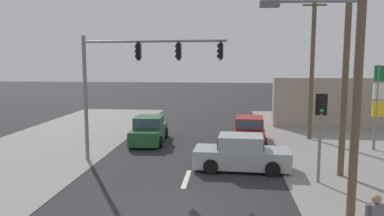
{
  "coord_description": "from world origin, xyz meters",
  "views": [
    {
      "loc": [
        1.63,
        -11.79,
        4.84
      ],
      "look_at": [
        0.14,
        4.0,
        2.81
      ],
      "focal_mm": 35.0,
      "sensor_mm": 36.0,
      "label": 1
    }
  ],
  "objects_px": {
    "utility_pole_background_right": "(312,60)",
    "sedan_receding_far": "(249,132)",
    "pedestal_signal_right_kerb": "(321,123)",
    "sedan_kerbside_parked": "(241,154)",
    "sedan_oncoming_mid": "(149,131)",
    "traffic_signal_mast": "(132,71)",
    "utility_pole_foreground_right": "(354,59)",
    "utility_pole_midground_right": "(346,58)"
  },
  "relations": [
    {
      "from": "traffic_signal_mast",
      "to": "sedan_kerbside_parked",
      "type": "bearing_deg",
      "value": -8.77
    },
    {
      "from": "sedan_receding_far",
      "to": "sedan_oncoming_mid",
      "type": "bearing_deg",
      "value": -177.48
    },
    {
      "from": "pedestal_signal_right_kerb",
      "to": "sedan_kerbside_parked",
      "type": "xyz_separation_m",
      "value": [
        -2.97,
        1.6,
        -1.71
      ]
    },
    {
      "from": "utility_pole_foreground_right",
      "to": "pedestal_signal_right_kerb",
      "type": "xyz_separation_m",
      "value": [
        0.01,
        3.5,
        -2.46
      ]
    },
    {
      "from": "traffic_signal_mast",
      "to": "sedan_receding_far",
      "type": "bearing_deg",
      "value": 38.71
    },
    {
      "from": "utility_pole_midground_right",
      "to": "pedestal_signal_right_kerb",
      "type": "distance_m",
      "value": 2.96
    },
    {
      "from": "utility_pole_background_right",
      "to": "traffic_signal_mast",
      "type": "distance_m",
      "value": 11.38
    },
    {
      "from": "pedestal_signal_right_kerb",
      "to": "sedan_receding_far",
      "type": "xyz_separation_m",
      "value": [
        -2.32,
        6.99,
        -1.71
      ]
    },
    {
      "from": "utility_pole_foreground_right",
      "to": "sedan_receding_far",
      "type": "relative_size",
      "value": 2.09
    },
    {
      "from": "traffic_signal_mast",
      "to": "pedestal_signal_right_kerb",
      "type": "xyz_separation_m",
      "value": [
        8.07,
        -2.38,
        -1.94
      ]
    },
    {
      "from": "traffic_signal_mast",
      "to": "sedan_receding_far",
      "type": "height_order",
      "value": "traffic_signal_mast"
    },
    {
      "from": "sedan_kerbside_parked",
      "to": "sedan_oncoming_mid",
      "type": "relative_size",
      "value": 1.0
    },
    {
      "from": "utility_pole_midground_right",
      "to": "sedan_kerbside_parked",
      "type": "bearing_deg",
      "value": 172.41
    },
    {
      "from": "utility_pole_midground_right",
      "to": "utility_pole_background_right",
      "type": "height_order",
      "value": "utility_pole_midground_right"
    },
    {
      "from": "pedestal_signal_right_kerb",
      "to": "utility_pole_background_right",
      "type": "bearing_deg",
      "value": 80.3
    },
    {
      "from": "pedestal_signal_right_kerb",
      "to": "sedan_kerbside_parked",
      "type": "distance_m",
      "value": 3.78
    },
    {
      "from": "sedan_oncoming_mid",
      "to": "sedan_kerbside_parked",
      "type": "bearing_deg",
      "value": -44.32
    },
    {
      "from": "traffic_signal_mast",
      "to": "sedan_receding_far",
      "type": "relative_size",
      "value": 1.59
    },
    {
      "from": "utility_pole_foreground_right",
      "to": "sedan_kerbside_parked",
      "type": "bearing_deg",
      "value": 120.15
    },
    {
      "from": "utility_pole_midground_right",
      "to": "sedan_oncoming_mid",
      "type": "bearing_deg",
      "value": 148.8
    },
    {
      "from": "utility_pole_midground_right",
      "to": "sedan_oncoming_mid",
      "type": "relative_size",
      "value": 2.18
    },
    {
      "from": "sedan_oncoming_mid",
      "to": "traffic_signal_mast",
      "type": "bearing_deg",
      "value": -87.93
    },
    {
      "from": "traffic_signal_mast",
      "to": "utility_pole_midground_right",
      "type": "bearing_deg",
      "value": -8.24
    },
    {
      "from": "sedan_receding_far",
      "to": "sedan_oncoming_mid",
      "type": "height_order",
      "value": "same"
    },
    {
      "from": "utility_pole_foreground_right",
      "to": "traffic_signal_mast",
      "type": "bearing_deg",
      "value": 143.85
    },
    {
      "from": "sedan_oncoming_mid",
      "to": "utility_pole_midground_right",
      "type": "bearing_deg",
      "value": -31.2
    },
    {
      "from": "pedestal_signal_right_kerb",
      "to": "traffic_signal_mast",
      "type": "bearing_deg",
      "value": 163.54
    },
    {
      "from": "utility_pole_background_right",
      "to": "sedan_kerbside_parked",
      "type": "distance_m",
      "value": 9.24
    },
    {
      "from": "utility_pole_background_right",
      "to": "sedan_oncoming_mid",
      "type": "relative_size",
      "value": 2.14
    },
    {
      "from": "utility_pole_foreground_right",
      "to": "sedan_oncoming_mid",
      "type": "distance_m",
      "value": 13.76
    },
    {
      "from": "sedan_kerbside_parked",
      "to": "sedan_receding_far",
      "type": "height_order",
      "value": "same"
    },
    {
      "from": "traffic_signal_mast",
      "to": "utility_pole_background_right",
      "type": "bearing_deg",
      "value": 33.0
    },
    {
      "from": "utility_pole_midground_right",
      "to": "utility_pole_foreground_right",
      "type": "bearing_deg",
      "value": -104.34
    },
    {
      "from": "utility_pole_background_right",
      "to": "sedan_oncoming_mid",
      "type": "height_order",
      "value": "utility_pole_background_right"
    },
    {
      "from": "traffic_signal_mast",
      "to": "sedan_kerbside_parked",
      "type": "distance_m",
      "value": 6.32
    },
    {
      "from": "pedestal_signal_right_kerb",
      "to": "sedan_oncoming_mid",
      "type": "xyz_separation_m",
      "value": [
        -8.22,
        6.73,
        -1.71
      ]
    },
    {
      "from": "pedestal_signal_right_kerb",
      "to": "sedan_receding_far",
      "type": "relative_size",
      "value": 0.82
    },
    {
      "from": "utility_pole_foreground_right",
      "to": "utility_pole_midground_right",
      "type": "bearing_deg",
      "value": 75.66
    },
    {
      "from": "utility_pole_background_right",
      "to": "sedan_receding_far",
      "type": "bearing_deg",
      "value": -157.27
    },
    {
      "from": "sedan_receding_far",
      "to": "utility_pole_foreground_right",
      "type": "bearing_deg",
      "value": -77.55
    },
    {
      "from": "utility_pole_foreground_right",
      "to": "pedestal_signal_right_kerb",
      "type": "relative_size",
      "value": 2.54
    },
    {
      "from": "utility_pole_background_right",
      "to": "sedan_oncoming_mid",
      "type": "distance_m",
      "value": 10.69
    }
  ]
}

